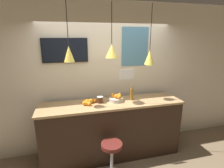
{
  "coord_description": "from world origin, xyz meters",
  "views": [
    {
      "loc": [
        -0.75,
        -2.16,
        2.25
      ],
      "look_at": [
        0.0,
        0.73,
        1.44
      ],
      "focal_mm": 28.0,
      "sensor_mm": 36.0,
      "label": 1
    }
  ],
  "objects_px": {
    "bar_stool": "(112,155)",
    "juice_bottle": "(132,94)",
    "mounted_tv": "(65,50)",
    "spread_jar": "(100,100)",
    "fruit_bowl": "(116,98)"
  },
  "relations": [
    {
      "from": "bar_stool",
      "to": "juice_bottle",
      "type": "distance_m",
      "value": 1.13
    },
    {
      "from": "bar_stool",
      "to": "juice_bottle",
      "type": "height_order",
      "value": "juice_bottle"
    },
    {
      "from": "bar_stool",
      "to": "juice_bottle",
      "type": "xyz_separation_m",
      "value": [
        0.54,
        0.59,
        0.8
      ]
    },
    {
      "from": "bar_stool",
      "to": "mounted_tv",
      "type": "height_order",
      "value": "mounted_tv"
    },
    {
      "from": "spread_jar",
      "to": "mounted_tv",
      "type": "bearing_deg",
      "value": 149.83
    },
    {
      "from": "spread_jar",
      "to": "fruit_bowl",
      "type": "bearing_deg",
      "value": -0.51
    },
    {
      "from": "spread_jar",
      "to": "bar_stool",
      "type": "bearing_deg",
      "value": -83.49
    },
    {
      "from": "fruit_bowl",
      "to": "mounted_tv",
      "type": "relative_size",
      "value": 0.32
    },
    {
      "from": "bar_stool",
      "to": "fruit_bowl",
      "type": "relative_size",
      "value": 2.43
    },
    {
      "from": "juice_bottle",
      "to": "spread_jar",
      "type": "bearing_deg",
      "value": 180.0
    },
    {
      "from": "bar_stool",
      "to": "fruit_bowl",
      "type": "xyz_separation_m",
      "value": [
        0.24,
        0.59,
        0.74
      ]
    },
    {
      "from": "juice_bottle",
      "to": "spread_jar",
      "type": "relative_size",
      "value": 2.3
    },
    {
      "from": "fruit_bowl",
      "to": "mounted_tv",
      "type": "height_order",
      "value": "mounted_tv"
    },
    {
      "from": "bar_stool",
      "to": "spread_jar",
      "type": "relative_size",
      "value": 5.3
    },
    {
      "from": "juice_bottle",
      "to": "mounted_tv",
      "type": "distance_m",
      "value": 1.45
    }
  ]
}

